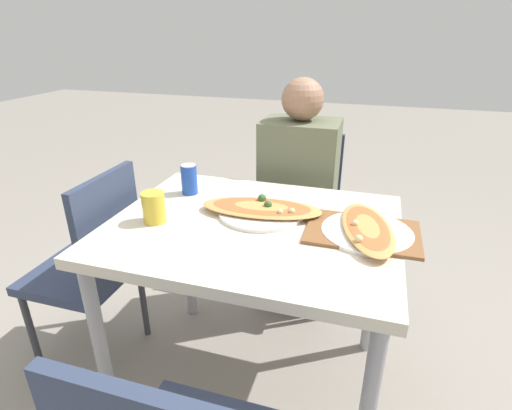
# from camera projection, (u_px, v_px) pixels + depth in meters

# --- Properties ---
(ground_plane) EXTENTS (14.00, 14.00, 0.00)m
(ground_plane) POSITION_uv_depth(u_px,v_px,m) (254.00, 381.00, 1.75)
(ground_plane) COLOR gray
(dining_table) EXTENTS (1.02, 0.81, 0.78)m
(dining_table) POSITION_uv_depth(u_px,v_px,m) (253.00, 245.00, 1.47)
(dining_table) COLOR beige
(dining_table) RESTS_ON ground_plane
(chair_far_seated) EXTENTS (0.40, 0.40, 0.91)m
(chair_far_seated) POSITION_uv_depth(u_px,v_px,m) (301.00, 209.00, 2.17)
(chair_far_seated) COLOR #2D3851
(chair_far_seated) RESTS_ON ground_plane
(chair_side_left) EXTENTS (0.40, 0.40, 0.91)m
(chair_side_left) POSITION_uv_depth(u_px,v_px,m) (93.00, 262.00, 1.69)
(chair_side_left) COLOR #2D3851
(chair_side_left) RESTS_ON ground_plane
(person_seated) EXTENTS (0.37, 0.29, 1.21)m
(person_seated) POSITION_uv_depth(u_px,v_px,m) (298.00, 182.00, 1.98)
(person_seated) COLOR #2D2D38
(person_seated) RESTS_ON ground_plane
(pizza_main) EXTENTS (0.47, 0.32, 0.06)m
(pizza_main) POSITION_uv_depth(u_px,v_px,m) (261.00, 209.00, 1.49)
(pizza_main) COLOR white
(pizza_main) RESTS_ON dining_table
(soda_can) EXTENTS (0.07, 0.07, 0.12)m
(soda_can) POSITION_uv_depth(u_px,v_px,m) (189.00, 179.00, 1.66)
(soda_can) COLOR #1E47B2
(soda_can) RESTS_ON dining_table
(drink_glass) EXTENTS (0.08, 0.08, 0.11)m
(drink_glass) POSITION_uv_depth(u_px,v_px,m) (154.00, 207.00, 1.42)
(drink_glass) COLOR gold
(drink_glass) RESTS_ON dining_table
(serving_tray) EXTENTS (0.38, 0.26, 0.01)m
(serving_tray) POSITION_uv_depth(u_px,v_px,m) (363.00, 232.00, 1.35)
(serving_tray) COLOR brown
(serving_tray) RESTS_ON dining_table
(pizza_second) EXTENTS (0.30, 0.42, 0.05)m
(pizza_second) POSITION_uv_depth(u_px,v_px,m) (367.00, 230.00, 1.34)
(pizza_second) COLOR white
(pizza_second) RESTS_ON dining_table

